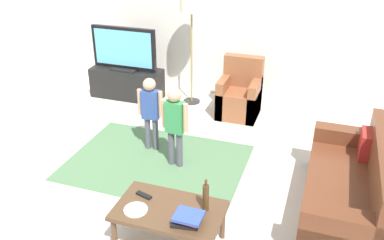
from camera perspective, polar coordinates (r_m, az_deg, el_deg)
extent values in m
plane|color=beige|center=(4.82, -2.35, -10.00)|extent=(7.80, 7.80, 0.00)
cube|color=silver|center=(6.91, 6.67, 13.82)|extent=(6.00, 0.12, 2.70)
cube|color=#4C724C|center=(5.37, -4.85, -5.71)|extent=(2.20, 1.60, 0.01)
cube|color=black|center=(7.19, -8.81, 4.99)|extent=(1.20, 0.44, 0.50)
cube|color=black|center=(7.20, -8.91, 3.74)|extent=(1.10, 0.32, 0.03)
cube|color=black|center=(7.08, -9.03, 6.93)|extent=(0.44, 0.28, 0.03)
cube|color=black|center=(6.96, -9.24, 9.67)|extent=(1.10, 0.07, 0.68)
cube|color=#59B2D8|center=(6.93, -9.39, 9.58)|extent=(1.00, 0.01, 0.58)
cube|color=brown|center=(4.70, 20.00, -9.78)|extent=(0.80, 1.80, 0.42)
cube|color=brown|center=(4.61, 24.15, -8.06)|extent=(0.20, 1.80, 0.86)
cube|color=brown|center=(5.33, 20.29, -4.05)|extent=(0.80, 0.20, 0.60)
cube|color=#B22823|center=(5.00, 22.43, -3.13)|extent=(0.10, 0.32, 0.32)
cube|color=brown|center=(6.49, 6.38, 2.30)|extent=(0.60, 0.60, 0.42)
cube|color=brown|center=(6.59, 6.92, 4.95)|extent=(0.60, 0.16, 0.90)
cube|color=brown|center=(6.50, 4.36, 3.31)|extent=(0.12, 0.60, 0.60)
cube|color=brown|center=(6.41, 8.51, 2.73)|extent=(0.12, 0.60, 0.60)
cylinder|color=#262626|center=(7.00, -0.05, 2.57)|extent=(0.28, 0.28, 0.02)
cylinder|color=#99844C|center=(6.72, -0.06, 8.41)|extent=(0.03, 0.03, 1.50)
cylinder|color=silver|center=(6.50, -0.06, 15.79)|extent=(0.36, 0.36, 0.28)
cylinder|color=#4C4C59|center=(5.58, -6.03, -1.77)|extent=(0.08, 0.08, 0.45)
cylinder|color=#4C4C59|center=(5.55, -4.97, -1.90)|extent=(0.08, 0.08, 0.45)
cube|color=#2D478C|center=(5.38, -5.70, 2.11)|extent=(0.23, 0.14, 0.39)
sphere|color=tan|center=(5.27, -5.83, 4.84)|extent=(0.16, 0.16, 0.16)
cylinder|color=tan|center=(5.41, -7.09, 2.44)|extent=(0.06, 0.06, 0.35)
cylinder|color=tan|center=(5.33, -4.30, 2.16)|extent=(0.06, 0.06, 0.35)
cylinder|color=#4C4C59|center=(5.22, -2.80, -3.76)|extent=(0.08, 0.08, 0.47)
cylinder|color=#4C4C59|center=(5.17, -1.72, -4.04)|extent=(0.08, 0.08, 0.47)
cube|color=#338C4C|center=(4.98, -2.35, 0.41)|extent=(0.24, 0.15, 0.40)
sphere|color=tan|center=(4.86, -2.41, 3.41)|extent=(0.17, 0.17, 0.17)
cylinder|color=tan|center=(5.04, -3.79, 0.93)|extent=(0.06, 0.06, 0.36)
cylinder|color=tan|center=(4.92, -0.89, 0.29)|extent=(0.06, 0.06, 0.36)
cube|color=#513823|center=(3.95, -3.13, -12.21)|extent=(1.00, 0.60, 0.04)
cylinder|color=#513823|center=(4.08, -10.50, -15.12)|extent=(0.05, 0.05, 0.38)
cylinder|color=#513823|center=(4.41, -7.37, -11.11)|extent=(0.05, 0.05, 0.38)
cylinder|color=#513823|center=(4.16, 4.20, -13.65)|extent=(0.05, 0.05, 0.38)
cube|color=black|center=(3.78, -0.85, -13.64)|extent=(0.26, 0.21, 0.03)
cube|color=red|center=(3.76, -0.56, -13.19)|extent=(0.23, 0.18, 0.04)
cube|color=#334CA5|center=(3.73, -0.47, -12.93)|extent=(0.25, 0.21, 0.03)
cylinder|color=#4C3319|center=(3.85, 1.89, -10.53)|extent=(0.06, 0.06, 0.27)
cylinder|color=#4C3319|center=(3.75, 1.92, -8.54)|extent=(0.02, 0.02, 0.06)
cube|color=black|center=(4.11, -6.56, -10.13)|extent=(0.18, 0.09, 0.02)
cylinder|color=white|center=(3.95, -7.66, -12.01)|extent=(0.22, 0.22, 0.02)
cube|color=silver|center=(3.93, -7.40, -11.95)|extent=(0.15, 0.01, 0.01)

